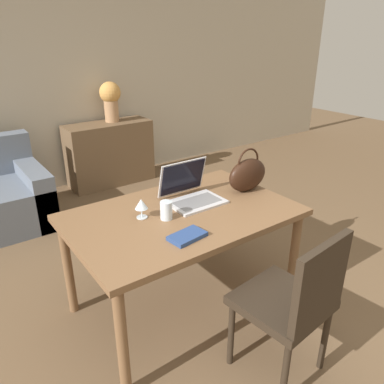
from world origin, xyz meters
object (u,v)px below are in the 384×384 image
at_px(chair, 294,300).
at_px(flower_vase, 110,98).
at_px(drinking_glass, 166,210).
at_px(handbag, 248,174).
at_px(wine_glass, 141,205).
at_px(laptop, 190,190).

distance_m(chair, flower_vase, 3.40).
height_order(drinking_glass, handbag, handbag).
relative_size(drinking_glass, wine_glass, 0.92).
relative_size(laptop, wine_glass, 2.89).
relative_size(laptop, drinking_glass, 3.15).
bearing_deg(laptop, drinking_glass, -152.70).
bearing_deg(drinking_glass, wine_glass, 138.68).
bearing_deg(flower_vase, wine_glass, -110.95).
relative_size(chair, drinking_glass, 7.91).
relative_size(chair, wine_glass, 7.25).
distance_m(drinking_glass, wine_glass, 0.16).
relative_size(chair, laptop, 2.51).
distance_m(laptop, handbag, 0.44).
bearing_deg(drinking_glass, flower_vase, 72.15).
distance_m(drinking_glass, handbag, 0.71).
relative_size(wine_glass, flower_vase, 0.26).
bearing_deg(handbag, laptop, 165.52).
relative_size(laptop, handbag, 1.11).
bearing_deg(laptop, handbag, -14.48).
height_order(chair, flower_vase, flower_vase).
height_order(drinking_glass, wine_glass, wine_glass).
bearing_deg(flower_vase, handbag, -92.42).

